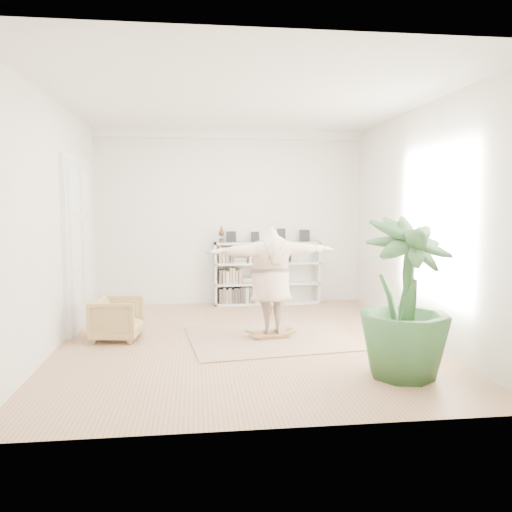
{
  "coord_description": "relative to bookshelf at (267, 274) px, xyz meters",
  "views": [
    {
      "loc": [
        -0.72,
        -7.41,
        2.09
      ],
      "look_at": [
        0.22,
        0.4,
        1.27
      ],
      "focal_mm": 35.0,
      "sensor_mm": 36.0,
      "label": 1
    }
  ],
  "objects": [
    {
      "name": "houseplant",
      "position": [
        1.01,
        -4.59,
        0.34
      ],
      "size": [
        1.36,
        1.36,
        1.94
      ],
      "primitive_type": "imported",
      "rotation": [
        0.0,
        0.0,
        0.3
      ],
      "color": "#2C552A",
      "rests_on": "floor"
    },
    {
      "name": "bookshelf",
      "position": [
        0.0,
        0.0,
        0.0
      ],
      "size": [
        2.2,
        0.35,
        1.64
      ],
      "color": "silver",
      "rests_on": "floor"
    },
    {
      "name": "room_shell",
      "position": [
        -0.74,
        0.12,
        2.87
      ],
      "size": [
        6.0,
        6.0,
        6.0
      ],
      "color": "silver",
      "rests_on": "floor"
    },
    {
      "name": "doors",
      "position": [
        -3.45,
        -1.52,
        0.76
      ],
      "size": [
        0.09,
        1.78,
        2.92
      ],
      "color": "white",
      "rests_on": "floor"
    },
    {
      "name": "rug",
      "position": [
        -0.32,
        -2.69,
        -0.63
      ],
      "size": [
        2.73,
        2.29,
        0.02
      ],
      "primitive_type": "cube",
      "rotation": [
        0.0,
        0.0,
        0.12
      ],
      "color": "tan",
      "rests_on": "floor"
    },
    {
      "name": "floor",
      "position": [
        -0.74,
        -2.82,
        -0.64
      ],
      "size": [
        6.0,
        6.0,
        0.0
      ],
      "primitive_type": "plane",
      "color": "#8C6848",
      "rests_on": "ground"
    },
    {
      "name": "person",
      "position": [
        -0.32,
        -2.69,
        0.32
      ],
      "size": [
        2.09,
        0.8,
        1.66
      ],
      "primitive_type": "imported",
      "rotation": [
        0.0,
        0.0,
        3.27
      ],
      "color": "beige",
      "rests_on": "rocker_board"
    },
    {
      "name": "armchair",
      "position": [
        -2.69,
        -2.48,
        -0.31
      ],
      "size": [
        0.79,
        0.77,
        0.66
      ],
      "primitive_type": "imported",
      "rotation": [
        0.0,
        0.0,
        1.46
      ],
      "color": "tan",
      "rests_on": "floor"
    },
    {
      "name": "rocker_board",
      "position": [
        -0.32,
        -2.69,
        -0.57
      ],
      "size": [
        0.56,
        0.38,
        0.11
      ],
      "rotation": [
        0.0,
        0.0,
        0.12
      ],
      "color": "olive",
      "rests_on": "rug"
    }
  ]
}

